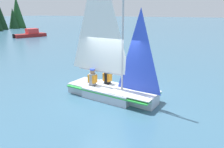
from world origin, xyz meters
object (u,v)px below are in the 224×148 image
(sailor_crew, at_px, (93,81))
(sailboat_main, at_px, (111,77))
(motorboat_distant, at_px, (31,34))
(sailor_helm, at_px, (107,79))

(sailor_crew, bearing_deg, sailboat_main, 12.30)
(sailboat_main, distance_m, sailor_crew, 0.89)
(sailor_crew, distance_m, motorboat_distant, 24.77)
(sailor_helm, relative_size, motorboat_distant, 0.25)
(sailor_crew, bearing_deg, sailor_helm, 51.46)
(sailboat_main, xyz_separation_m, sailor_helm, (-0.39, -0.37, -0.28))
(sailboat_main, height_order, sailor_crew, sailboat_main)
(sailor_helm, distance_m, motorboat_distant, 24.87)
(sailor_crew, height_order, motorboat_distant, sailor_crew)
(sailboat_main, relative_size, sailor_crew, 5.17)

